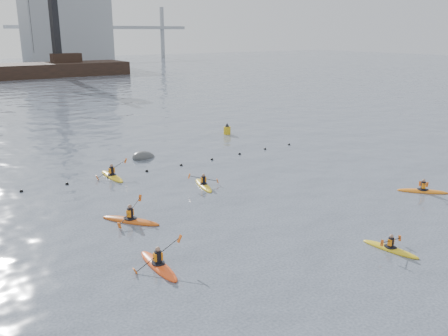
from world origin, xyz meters
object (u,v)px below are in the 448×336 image
Objects in this scene: kayaker_0 at (158,265)px; kayaker_2 at (131,220)px; kayaker_1 at (390,248)px; kayaker_5 at (112,176)px; kayaker_3 at (204,185)px; mooring_buoy at (144,158)px; kayaker_4 at (423,191)px; nav_buoy at (227,130)px.

kayaker_2 is (1.17, 5.68, 0.00)m from kayaker_0.
kayaker_1 is 0.84× the size of kayaker_5.
kayaker_1 is at bearing -24.35° from kayaker_0.
kayaker_3 reaches higher than kayaker_1.
kayaker_4 is at bearing -58.84° from mooring_buoy.
kayaker_3 is 14.73m from kayaker_4.
kayaker_1 is 20.39m from kayaker_5.
kayaker_2 is at bearing 79.93° from kayaker_0.
kayaker_0 is 5.80m from kayaker_2.
kayaker_3 is at bearing 49.20° from kayaker_0.
kayaker_1 is at bearing -72.39° from kayaker_5.
kayaker_1 is at bearing -65.98° from kayaker_3.
kayaker_0 is 14.82m from kayaker_5.
kayaker_5 is 2.66× the size of nav_buoy.
kayaker_4 is (19.31, -0.67, -0.01)m from kayaker_0.
kayaker_0 reaches higher than kayaker_2.
mooring_buoy is at bearing 67.95° from kayaker_0.
mooring_buoy is at bearing -102.25° from kayaker_4.
kayaker_2 is at bearing -140.69° from kayaker_3.
kayaker_0 reaches higher than nav_buoy.
kayaker_2 is 9.03m from kayaker_5.
mooring_buoy is at bearing 26.04° from kayaker_2.
kayaker_0 reaches higher than kayaker_1.
kayaker_4 is 22.69m from nav_buoy.
kayaker_3 is 9.40m from mooring_buoy.
kayaker_3 is at bearing 89.41° from kayaker_1.
kayaker_5 is (-6.55, 19.31, 0.02)m from kayaker_1.
nav_buoy is at bearing 61.66° from kayaker_1.
kayaker_2 is 7.47m from kayaker_3.
kayaker_5 is at bearing 39.02° from kayaker_2.
kayaker_1 is 1.06× the size of kayaker_4.
kayaker_4 reaches higher than kayaker_1.
kayaker_3 is 7.15m from kayaker_5.
kayaker_5 is (-4.40, 5.63, 0.01)m from kayaker_3.
kayaker_5 is at bearing 143.06° from kayaker_3.
kayaker_5 is (-15.73, 15.05, 0.01)m from kayaker_4.
kayaker_1 is 23.18m from mooring_buoy.
kayaker_3 is (7.98, 8.75, -0.01)m from kayaker_0.
kayaker_2 is 24.42m from nav_buoy.
nav_buoy reaches higher than kayaker_1.
kayaker_1 is 13.89m from kayaker_2.
mooring_buoy is (7.93, 18.15, -0.11)m from kayaker_0.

